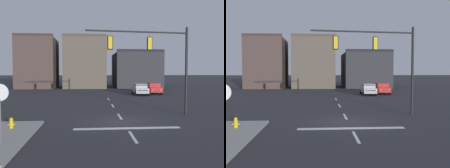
% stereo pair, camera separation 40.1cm
% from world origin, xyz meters
% --- Properties ---
extents(ground_plane, '(400.00, 400.00, 0.00)m').
position_xyz_m(ground_plane, '(0.00, 0.00, 0.00)').
color(ground_plane, '#2B2B30').
extents(stop_bar_paint, '(6.40, 0.50, 0.01)m').
position_xyz_m(stop_bar_paint, '(0.00, -2.00, 0.00)').
color(stop_bar_paint, silver).
rests_on(stop_bar_paint, ground).
extents(lane_centreline, '(0.16, 26.40, 0.01)m').
position_xyz_m(lane_centreline, '(0.00, 2.00, 0.00)').
color(lane_centreline, silver).
rests_on(lane_centreline, ground).
extents(signal_mast_near_side, '(7.97, 0.98, 6.86)m').
position_xyz_m(signal_mast_near_side, '(3.01, 2.36, 4.70)').
color(signal_mast_near_side, black).
rests_on(signal_mast_near_side, ground).
extents(stop_sign, '(0.76, 0.64, 2.83)m').
position_xyz_m(stop_sign, '(-6.19, -5.21, 2.14)').
color(stop_sign, '#56565B').
rests_on(stop_sign, ground).
extents(car_lot_nearside, '(2.08, 4.52, 1.61)m').
position_xyz_m(car_lot_nearside, '(7.30, 20.74, 0.86)').
color(car_lot_nearside, '#A81E1E').
rests_on(car_lot_nearside, ground).
extents(car_lot_middle, '(1.99, 4.49, 1.61)m').
position_xyz_m(car_lot_middle, '(4.91, 19.12, 0.86)').
color(car_lot_middle, '#9EA0A5').
rests_on(car_lot_middle, ground).
extents(fire_hydrant, '(0.40, 0.30, 0.75)m').
position_xyz_m(fire_hydrant, '(-6.69, -2.05, 0.33)').
color(fire_hydrant, gold).
rests_on(fire_hydrant, ground).
extents(building_row, '(28.67, 12.29, 10.45)m').
position_xyz_m(building_row, '(-2.27, 37.01, 4.49)').
color(building_row, '#473833').
rests_on(building_row, ground).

